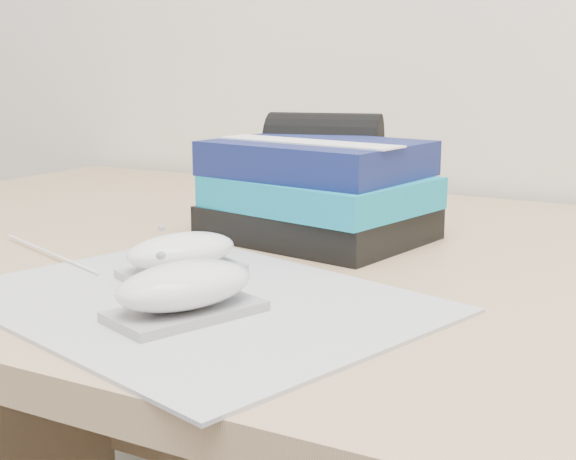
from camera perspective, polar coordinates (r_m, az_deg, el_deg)
The scene contains 7 objects.
desk at distance 0.95m, azimuth 10.84°, elevation -15.25°, with size 1.60×0.80×0.73m.
mousepad at distance 0.66m, azimuth -6.64°, elevation -4.99°, with size 0.37×0.29×0.00m, color #97959D.
mouse_rear at distance 0.73m, azimuth -7.57°, elevation -1.73°, with size 0.10×0.12×0.04m.
mouse_front at distance 0.61m, azimuth -7.33°, elevation -4.25°, with size 0.10×0.13×0.05m.
usb_cable at distance 0.84m, azimuth -16.57°, elevation -1.58°, with size 0.00×0.00×0.21m, color white.
book_stack at distance 0.88m, azimuth 2.17°, elevation 2.79°, with size 0.25×0.22×0.11m.
pouch at distance 1.00m, azimuth 2.61°, elevation 4.45°, with size 0.16×0.13×0.13m.
Camera 1 is at (0.25, 0.84, 0.92)m, focal length 50.00 mm.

